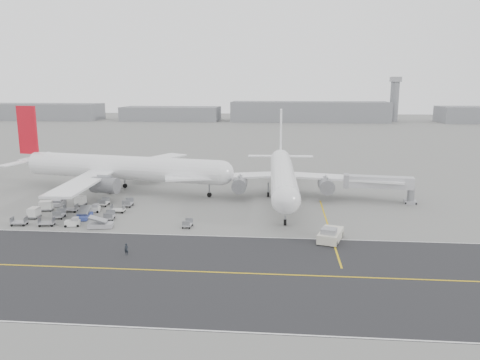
# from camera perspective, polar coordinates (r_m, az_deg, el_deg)

# --- Properties ---
(ground) EXTENTS (700.00, 700.00, 0.00)m
(ground) POSITION_cam_1_polar(r_m,az_deg,el_deg) (85.63, -9.45, -6.12)
(ground) COLOR gray
(ground) RESTS_ON ground
(taxiway) EXTENTS (220.00, 59.00, 0.03)m
(taxiway) POSITION_cam_1_polar(r_m,az_deg,el_deg) (68.05, -9.12, -10.83)
(taxiway) COLOR #27272A
(taxiway) RESTS_ON ground
(horizon_buildings) EXTENTS (520.00, 28.00, 28.00)m
(horizon_buildings) POSITION_cam_1_polar(r_m,az_deg,el_deg) (339.98, 6.68, 7.11)
(horizon_buildings) COLOR slate
(horizon_buildings) RESTS_ON ground
(control_tower) EXTENTS (7.00, 7.00, 31.25)m
(control_tower) POSITION_cam_1_polar(r_m,az_deg,el_deg) (352.93, 18.31, 9.42)
(control_tower) COLOR slate
(control_tower) RESTS_ON ground
(airliner_a) EXTENTS (58.94, 57.78, 20.52)m
(airliner_a) POSITION_cam_1_polar(r_m,az_deg,el_deg) (118.27, -14.64, 1.50)
(airliner_a) COLOR white
(airliner_a) RESTS_ON ground
(airliner_b) EXTENTS (54.86, 55.51, 19.14)m
(airliner_b) POSITION_cam_1_polar(r_m,az_deg,el_deg) (108.24, 5.21, 0.72)
(airliner_b) COLOR white
(airliner_b) RESTS_ON ground
(pushback_tug) EXTENTS (5.09, 9.03, 2.55)m
(pushback_tug) POSITION_cam_1_polar(r_m,az_deg,el_deg) (80.37, 10.95, -6.57)
(pushback_tug) COLOR beige
(pushback_tug) RESTS_ON ground
(jet_bridge) EXTENTS (16.13, 4.84, 6.02)m
(jet_bridge) POSITION_cam_1_polar(r_m,az_deg,el_deg) (108.38, 16.64, -0.42)
(jet_bridge) COLOR gray
(jet_bridge) RESTS_ON ground
(gse_cluster) EXTENTS (26.53, 25.78, 2.17)m
(gse_cluster) POSITION_cam_1_polar(r_m,az_deg,el_deg) (99.80, -19.23, -4.07)
(gse_cluster) COLOR #A0A0A5
(gse_cluster) RESTS_ON ground
(stray_dolly) EXTENTS (1.67, 2.52, 1.48)m
(stray_dolly) POSITION_cam_1_polar(r_m,az_deg,el_deg) (87.05, -6.40, -5.74)
(stray_dolly) COLOR silver
(stray_dolly) RESTS_ON ground
(ground_crew_a) EXTENTS (0.75, 0.57, 1.84)m
(ground_crew_a) POSITION_cam_1_polar(r_m,az_deg,el_deg) (74.73, -13.69, -8.20)
(ground_crew_a) COLOR black
(ground_crew_a) RESTS_ON ground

